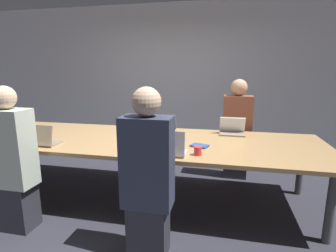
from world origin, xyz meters
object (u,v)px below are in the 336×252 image
cup_near_midright (198,151)px  person_near_left (12,162)px  laptop_far_right (232,129)px  laptop_near_midright (168,148)px  cup_near_left (20,138)px  laptop_near_left (40,139)px  laptop_far_center (163,126)px  stapler (173,140)px  person_near_midright (148,177)px  cup_far_center (145,127)px  person_far_right (237,130)px

cup_near_midright → person_near_left: person_near_left is taller
laptop_far_right → laptop_near_midright: size_ratio=0.93×
cup_near_midright → cup_near_left: bearing=179.5°
cup_near_midright → laptop_near_left: (-1.69, -0.03, 0.03)m
cup_near_left → laptop_far_center: bearing=32.4°
stapler → person_near_midright: bearing=-94.5°
cup_near_left → stapler: bearing=12.8°
laptop_far_center → cup_near_left: bearing=-147.6°
cup_near_midright → person_near_left: bearing=-166.3°
laptop_far_center → cup_far_center: laptop_far_center is taller
laptop_near_left → cup_far_center: bearing=-132.9°
cup_near_midright → cup_near_left: size_ratio=0.82×
person_near_midright → cup_near_midright: (0.35, 0.51, 0.09)m
laptop_far_center → laptop_near_left: (-1.13, -0.95, 0.00)m
laptop_far_right → laptop_near_left: (-2.03, -0.95, 0.00)m
laptop_near_left → cup_near_left: 0.29m
laptop_far_center → person_near_midright: bearing=-81.5°
stapler → cup_near_midright: bearing=-53.6°
laptop_far_right → person_near_left: person_near_left is taller
person_far_right → cup_near_midright: person_far_right is taller
person_near_midright → person_near_left: 1.37m
cup_far_center → cup_near_midright: (0.81, -0.93, -0.00)m
person_far_right → laptop_far_center: bearing=-155.6°
cup_far_center → laptop_near_left: size_ratio=0.27×
laptop_far_right → laptop_near_left: bearing=-154.9°
laptop_far_center → stapler: size_ratio=2.23×
laptop_near_midright → stapler: laptop_near_midright is taller
person_near_midright → person_far_right: bearing=-112.2°
laptop_far_center → laptop_near_midright: size_ratio=1.00×
person_near_midright → laptop_near_midright: bearing=-98.8°
laptop_near_left → cup_near_midright: bearing=-179.1°
laptop_far_right → laptop_far_center: bearing=-179.5°
laptop_near_midright → person_near_left: (-1.43, -0.35, -0.13)m
laptop_far_center → laptop_near_left: laptop_near_left is taller
cup_near_midright → cup_near_left: (-1.98, 0.02, 0.01)m
cup_near_left → cup_far_center: bearing=37.8°
person_far_right → laptop_far_center: size_ratio=4.17×
laptop_far_right → laptop_near_left: size_ratio=0.91×
cup_far_center → person_near_left: person_near_left is taller
laptop_far_right → person_far_right: 0.46m
cup_far_center → person_near_midright: 1.51m
cup_far_center → cup_near_left: cup_near_left is taller
laptop_far_center → person_near_left: size_ratio=0.24×
person_near_left → person_far_right: bearing=-140.1°
laptop_near_midright → person_near_left: size_ratio=0.24×
laptop_far_right → stapler: size_ratio=2.08×
cup_near_left → person_far_right: bearing=29.3°
laptop_far_center → cup_near_midright: bearing=-58.6°
laptop_near_midright → cup_near_midright: laptop_near_midright is taller
cup_near_left → person_near_midright: bearing=-17.9°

